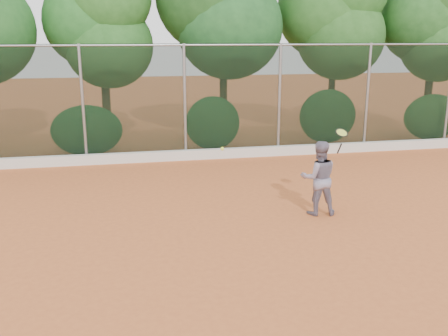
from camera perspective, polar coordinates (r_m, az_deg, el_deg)
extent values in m
plane|color=#BF5E2D|center=(9.10, 1.27, -9.23)|extent=(80.00, 80.00, 0.00)
cube|color=beige|center=(15.45, -4.29, 1.49)|extent=(24.00, 0.20, 0.30)
imported|color=slate|center=(10.75, 10.76, -1.13)|extent=(0.85, 0.71, 1.60)
cube|color=black|center=(15.34, -4.50, 7.47)|extent=(24.00, 0.01, 3.50)
cylinder|color=gray|center=(15.21, -4.63, 13.83)|extent=(24.00, 0.06, 0.06)
cylinder|color=gray|center=(15.27, -15.82, 6.92)|extent=(0.09, 0.09, 3.50)
cylinder|color=gray|center=(15.34, -4.50, 7.47)|extent=(0.09, 0.09, 3.50)
cylinder|color=gray|center=(15.98, 6.34, 7.72)|extent=(0.09, 0.09, 3.50)
cylinder|color=gray|center=(17.13, 16.04, 7.72)|extent=(0.09, 0.09, 3.50)
cylinder|color=#432F19|center=(17.59, -13.23, 6.26)|extent=(0.28, 0.28, 2.40)
ellipsoid|color=#22581E|center=(17.30, -13.00, 13.47)|extent=(2.90, 2.40, 2.80)
ellipsoid|color=#1F5C20|center=(17.62, -14.83, 15.98)|extent=(3.20, 2.70, 3.10)
cylinder|color=#3B2A16|center=(17.58, -0.07, 7.64)|extent=(0.26, 0.26, 3.00)
ellipsoid|color=#286B2B|center=(17.38, 0.67, 15.82)|extent=(3.60, 3.00, 3.50)
cylinder|color=#3D2817|center=(19.02, 12.11, 7.41)|extent=(0.24, 0.24, 2.70)
ellipsoid|color=#22511B|center=(18.86, 13.21, 14.46)|extent=(3.20, 2.70, 3.10)
ellipsoid|color=#22561D|center=(18.96, 11.55, 17.27)|extent=(3.50, 2.90, 3.40)
cylinder|color=#452F1A|center=(20.44, 22.18, 6.86)|extent=(0.28, 0.28, 2.50)
ellipsoid|color=#38732C|center=(20.33, 23.45, 13.09)|extent=(3.00, 2.50, 2.90)
ellipsoid|color=#316E2A|center=(20.31, 21.99, 15.50)|extent=(3.30, 2.80, 3.20)
ellipsoid|color=#296928|center=(16.19, -15.41, 4.15)|extent=(2.20, 1.16, 1.60)
ellipsoid|color=#2A6B29|center=(16.38, -1.30, 5.16)|extent=(1.80, 1.04, 1.76)
ellipsoid|color=#296024|center=(17.51, 11.76, 5.81)|extent=(2.00, 1.10, 1.84)
ellipsoid|color=#3A762D|center=(19.45, 22.69, 5.41)|extent=(2.16, 1.12, 1.64)
cylinder|color=black|center=(10.81, 13.06, 2.20)|extent=(0.04, 0.17, 0.25)
torus|color=black|center=(10.69, 13.30, 3.96)|extent=(0.29, 0.26, 0.16)
cylinder|color=gold|center=(10.69, 13.30, 3.96)|extent=(0.24, 0.22, 0.12)
sphere|color=#E7F638|center=(9.36, -0.20, 2.21)|extent=(0.07, 0.07, 0.07)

